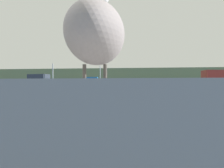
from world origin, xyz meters
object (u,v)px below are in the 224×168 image
fishing_boat_green (210,86)px  fishing_boat_yellow (89,88)px  fishing_boat_teal (38,88)px  pelican (96,33)px  mooring_buoy (92,102)px

fishing_boat_green → fishing_boat_yellow: fishing_boat_yellow is taller
fishing_boat_green → fishing_boat_yellow: bearing=131.8°
fishing_boat_green → fishing_boat_yellow: 19.71m
fishing_boat_teal → fishing_boat_green: bearing=8.5°
fishing_boat_teal → fishing_boat_yellow: 10.86m
fishing_boat_teal → fishing_boat_yellow: fishing_boat_yellow is taller
pelican → fishing_boat_green: (6.55, 30.07, -0.30)m
pelican → fishing_boat_teal: 34.58m
fishing_boat_green → fishing_boat_yellow: size_ratio=1.32×
fishing_boat_teal → pelican: bearing=-53.6°
fishing_boat_yellow → fishing_boat_green: bearing=-40.5°
fishing_boat_green → mooring_buoy: (-7.98, -23.49, -0.61)m
fishing_boat_yellow → fishing_boat_teal: bearing=-116.8°
pelican → fishing_boat_green: bearing=-16.8°
fishing_boat_green → mooring_buoy: size_ratio=9.99×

